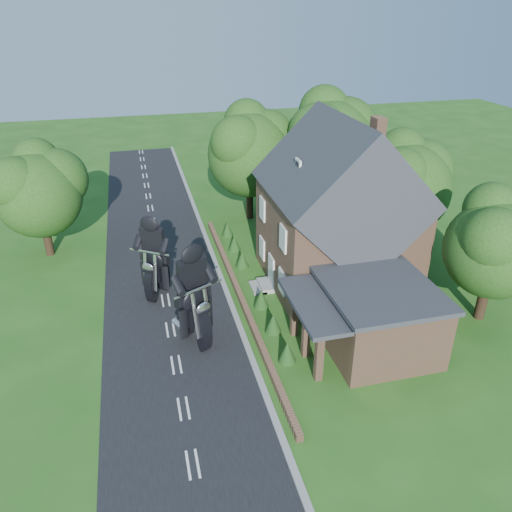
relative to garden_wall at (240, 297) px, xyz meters
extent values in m
plane|color=#225016|center=(-4.30, -5.00, -0.20)|extent=(120.00, 120.00, 0.00)
cube|color=black|center=(-4.30, -5.00, -0.19)|extent=(7.00, 80.00, 0.02)
cube|color=gray|center=(-0.65, -5.00, -0.14)|extent=(0.30, 80.00, 0.12)
cube|color=brown|center=(0.00, 0.00, 0.00)|extent=(0.30, 22.00, 0.40)
cube|color=brown|center=(6.20, 1.00, 2.80)|extent=(8.00, 8.00, 6.00)
cube|color=#27292E|center=(6.20, 1.00, 5.80)|extent=(8.48, 8.64, 8.48)
cube|color=brown|center=(8.20, 1.00, 9.00)|extent=(0.60, 0.90, 1.60)
cube|color=white|center=(3.60, 1.00, 7.30)|extent=(0.12, 0.80, 0.90)
cube|color=black|center=(3.54, 1.00, 7.30)|extent=(0.04, 0.55, 0.65)
cube|color=white|center=(2.14, 1.00, 0.85)|extent=(0.10, 1.10, 2.10)
cube|color=gray|center=(1.80, 1.00, -0.05)|extent=(0.80, 1.60, 0.30)
cube|color=gray|center=(1.30, 1.00, -0.12)|extent=(0.80, 1.60, 0.15)
cube|color=white|center=(2.14, -1.20, 1.40)|extent=(0.10, 1.10, 1.40)
cube|color=black|center=(2.12, -1.20, 1.40)|extent=(0.04, 0.92, 1.22)
cube|color=white|center=(2.14, 3.20, 1.40)|extent=(0.10, 1.10, 1.40)
cube|color=black|center=(2.12, 3.20, 1.40)|extent=(0.04, 0.92, 1.22)
cube|color=white|center=(2.14, -1.20, 4.10)|extent=(0.10, 1.10, 1.40)
cube|color=black|center=(2.12, -1.20, 4.10)|extent=(0.04, 0.92, 1.22)
cube|color=white|center=(2.14, 3.20, 4.10)|extent=(0.10, 1.10, 1.40)
cube|color=black|center=(2.12, 3.20, 4.10)|extent=(0.04, 0.92, 1.22)
cube|color=brown|center=(5.70, -5.80, 1.40)|extent=(5.00, 5.60, 3.20)
cube|color=#27292E|center=(5.70, -5.80, 3.12)|extent=(5.30, 5.94, 0.24)
cube|color=#27292E|center=(2.60, -5.80, 2.75)|extent=(2.60, 5.32, 0.22)
cube|color=brown|center=(2.00, -7.60, 1.20)|extent=(0.35, 0.35, 2.80)
cube|color=brown|center=(2.00, -5.80, 1.20)|extent=(0.35, 0.35, 2.80)
cube|color=brown|center=(2.00, -4.00, 1.20)|extent=(0.35, 0.35, 2.80)
cylinder|color=black|center=(12.70, -5.00, 1.20)|extent=(0.56, 0.56, 2.80)
sphere|color=#1C3F12|center=(12.70, -5.00, 4.03)|extent=(5.20, 5.20, 5.20)
sphere|color=#1C3F12|center=(11.79, -5.78, 5.07)|extent=(3.22, 3.22, 3.22)
sphere|color=#1C3F12|center=(12.80, -3.96, 5.85)|extent=(2.86, 2.86, 2.86)
cylinder|color=black|center=(12.20, 3.50, 1.30)|extent=(0.56, 0.56, 3.00)
sphere|color=#1C3F12|center=(12.20, 3.50, 4.45)|extent=(6.00, 6.00, 6.00)
sphere|color=#1C3F12|center=(13.55, 4.10, 5.35)|extent=(4.32, 4.32, 4.32)
sphere|color=#1C3F12|center=(11.15, 2.60, 5.65)|extent=(3.72, 3.72, 3.72)
sphere|color=#1C3F12|center=(12.30, 4.70, 6.55)|extent=(3.30, 3.30, 3.30)
cylinder|color=black|center=(9.70, 11.00, 1.60)|extent=(0.56, 0.56, 3.60)
sphere|color=#1C3F12|center=(9.70, 11.00, 5.38)|extent=(7.20, 7.20, 7.20)
sphere|color=#1C3F12|center=(11.32, 11.72, 6.46)|extent=(5.18, 5.18, 5.18)
sphere|color=#1C3F12|center=(8.44, 9.92, 6.82)|extent=(4.46, 4.46, 4.46)
sphere|color=#1C3F12|center=(9.80, 12.44, 7.90)|extent=(3.96, 3.96, 3.96)
cylinder|color=black|center=(3.70, 12.00, 1.50)|extent=(0.56, 0.56, 3.40)
sphere|color=#1C3F12|center=(3.70, 12.00, 4.96)|extent=(6.40, 6.40, 6.40)
sphere|color=#1C3F12|center=(5.14, 12.64, 5.92)|extent=(4.61, 4.61, 4.61)
sphere|color=#1C3F12|center=(2.58, 11.04, 6.24)|extent=(3.97, 3.97, 3.97)
sphere|color=#1C3F12|center=(3.80, 13.28, 7.20)|extent=(3.52, 3.52, 3.52)
cylinder|color=black|center=(-11.30, 9.00, 1.20)|extent=(0.56, 0.56, 2.80)
sphere|color=#1C3F12|center=(-11.30, 9.00, 4.14)|extent=(5.60, 5.60, 5.60)
sphere|color=#1C3F12|center=(-10.04, 9.56, 4.98)|extent=(4.03, 4.03, 4.03)
sphere|color=#1C3F12|center=(-12.28, 8.16, 5.26)|extent=(3.47, 3.47, 3.47)
sphere|color=#1C3F12|center=(-11.20, 10.12, 6.10)|extent=(3.08, 3.08, 3.08)
cone|color=#143510|center=(1.00, -6.00, 0.35)|extent=(0.90, 0.90, 1.10)
cone|color=#143510|center=(1.00, -3.50, 0.35)|extent=(0.90, 0.90, 1.10)
cone|color=#143510|center=(1.00, -1.00, 0.35)|extent=(0.90, 0.90, 1.10)
cone|color=#143510|center=(1.00, 4.00, 0.35)|extent=(0.90, 0.90, 1.10)
cone|color=#143510|center=(1.00, 6.50, 0.35)|extent=(0.90, 0.90, 1.10)
cone|color=#143510|center=(1.00, 9.00, 0.35)|extent=(0.90, 0.90, 1.10)
camera|label=1|loc=(-5.18, -24.42, 15.58)|focal=35.00mm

